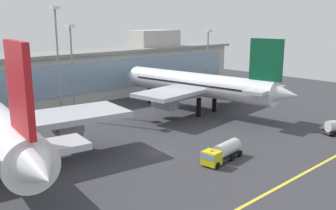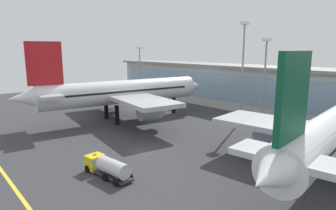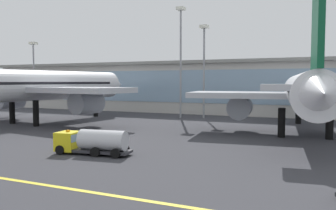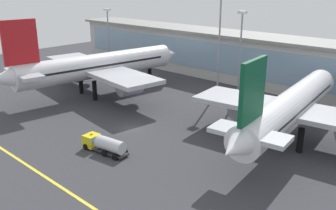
{
  "view_description": "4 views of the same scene",
  "coord_description": "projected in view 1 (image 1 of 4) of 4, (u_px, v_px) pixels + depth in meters",
  "views": [
    {
      "loc": [
        -41.14,
        -47.29,
        22.72
      ],
      "look_at": [
        9.71,
        7.81,
        5.64
      ],
      "focal_mm": 40.52,
      "sensor_mm": 36.0,
      "label": 1
    },
    {
      "loc": [
        42.05,
        -30.17,
        18.83
      ],
      "look_at": [
        -8.4,
        13.49,
        5.95
      ],
      "focal_mm": 30.98,
      "sensor_mm": 36.0,
      "label": 2
    },
    {
      "loc": [
        30.08,
        -43.84,
        8.45
      ],
      "look_at": [
        4.7,
        12.01,
        4.4
      ],
      "focal_mm": 38.03,
      "sensor_mm": 36.0,
      "label": 3
    },
    {
      "loc": [
        53.8,
        -46.68,
        28.95
      ],
      "look_at": [
        4.13,
        7.19,
        4.16
      ],
      "focal_mm": 40.05,
      "sensor_mm": 36.0,
      "label": 4
    }
  ],
  "objects": [
    {
      "name": "apron_light_mast_far_east",
      "position": [
        72.0,
        55.0,
        90.29
      ],
      "size": [
        1.8,
        1.8,
        21.44
      ],
      "color": "gray",
      "rests_on": "ground"
    },
    {
      "name": "fuel_tanker_truck",
      "position": [
        222.0,
        152.0,
        61.67
      ],
      "size": [
        9.28,
        3.93,
        2.9
      ],
      "rotation": [
        0.0,
        0.0,
        3.27
      ],
      "color": "black",
      "rests_on": "ground"
    },
    {
      "name": "terminal_building",
      "position": [
        43.0,
        78.0,
        99.86
      ],
      "size": [
        141.78,
        14.0,
        19.09
      ],
      "color": "beige",
      "rests_on": "ground"
    },
    {
      "name": "airliner_near_right",
      "position": [
        197.0,
        85.0,
        93.28
      ],
      "size": [
        36.96,
        50.78,
        18.69
      ],
      "rotation": [
        0.0,
        0.0,
        1.7
      ],
      "color": "black",
      "rests_on": "ground"
    },
    {
      "name": "apron_light_mast_west",
      "position": [
        208.0,
        50.0,
        120.99
      ],
      "size": [
        1.8,
        1.8,
        19.4
      ],
      "color": "gray",
      "rests_on": "ground"
    },
    {
      "name": "ground_plane",
      "position": [
        157.0,
        152.0,
        66.14
      ],
      "size": [
        194.29,
        194.29,
        0.0
      ],
      "primitive_type": "plane",
      "color": "#38383D"
    },
    {
      "name": "apron_light_mast_centre",
      "position": [
        57.0,
        47.0,
        84.82
      ],
      "size": [
        1.8,
        1.8,
        25.48
      ],
      "color": "gray",
      "rests_on": "ground"
    },
    {
      "name": "taxiway_centreline_stripe",
      "position": [
        266.0,
        194.0,
        50.37
      ],
      "size": [
        155.43,
        0.5,
        0.01
      ],
      "primitive_type": "cube",
      "color": "yellow",
      "rests_on": "ground"
    }
  ]
}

